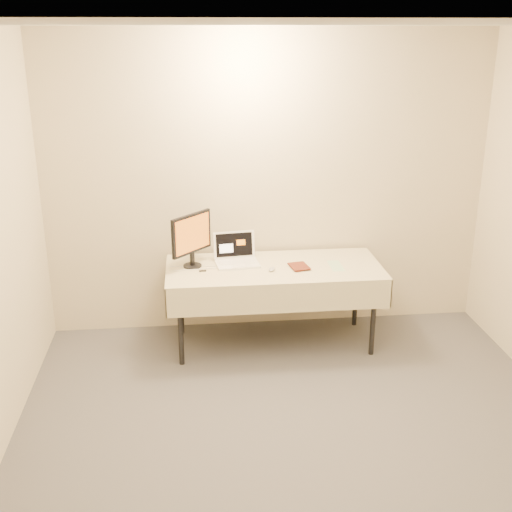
{
  "coord_description": "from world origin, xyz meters",
  "views": [
    {
      "loc": [
        -0.71,
        -3.09,
        2.69
      ],
      "look_at": [
        -0.16,
        1.99,
        0.86
      ],
      "focal_mm": 45.0,
      "sensor_mm": 36.0,
      "label": 1
    }
  ],
  "objects": [
    {
      "name": "table",
      "position": [
        0.0,
        2.05,
        0.68
      ],
      "size": [
        1.86,
        0.81,
        0.74
      ],
      "color": "black",
      "rests_on": "ground"
    },
    {
      "name": "monitor",
      "position": [
        -0.7,
        2.12,
        1.01
      ],
      "size": [
        0.33,
        0.35,
        0.47
      ],
      "rotation": [
        0.0,
        0.0,
        0.81
      ],
      "color": "black",
      "rests_on": "table"
    },
    {
      "name": "laptop",
      "position": [
        -0.32,
        2.18,
        0.8
      ],
      "size": [
        0.4,
        0.35,
        0.26
      ],
      "rotation": [
        0.0,
        0.0,
        0.11
      ],
      "color": "white",
      "rests_on": "table"
    },
    {
      "name": "clicker",
      "position": [
        -0.03,
        1.95,
        0.75
      ],
      "size": [
        0.08,
        0.11,
        0.03
      ],
      "primitive_type": "ellipsoid",
      "rotation": [
        0.0,
        0.0,
        -0.37
      ],
      "color": "#B4B4B6",
      "rests_on": "table"
    },
    {
      "name": "usb_dongle",
      "position": [
        -0.62,
        1.99,
        0.74
      ],
      "size": [
        0.06,
        0.03,
        0.01
      ],
      "primitive_type": "cube",
      "rotation": [
        0.0,
        0.0,
        0.13
      ],
      "color": "black",
      "rests_on": "table"
    },
    {
      "name": "back_wall",
      "position": [
        0.0,
        2.5,
        1.35
      ],
      "size": [
        4.0,
        0.1,
        2.7
      ],
      "primitive_type": "cube",
      "color": "beige",
      "rests_on": "ground"
    },
    {
      "name": "alarm_clock",
      "position": [
        -0.25,
        2.31,
        0.77
      ],
      "size": [
        0.14,
        0.08,
        0.05
      ],
      "rotation": [
        0.0,
        0.0,
        0.23
      ],
      "color": "black",
      "rests_on": "table"
    },
    {
      "name": "book",
      "position": [
        0.14,
        1.98,
        0.84
      ],
      "size": [
        0.15,
        0.04,
        0.2
      ],
      "primitive_type": "imported",
      "rotation": [
        0.0,
        0.0,
        0.17
      ],
      "color": "maroon",
      "rests_on": "table"
    },
    {
      "name": "paper_form",
      "position": [
        0.53,
        2.0,
        0.74
      ],
      "size": [
        0.11,
        0.27,
        0.0
      ],
      "primitive_type": "cube",
      "rotation": [
        0.0,
        0.0,
        -0.01
      ],
      "color": "#ADD6AA",
      "rests_on": "table"
    },
    {
      "name": "ground",
      "position": [
        0.0,
        0.0,
        0.0
      ],
      "size": [
        5.0,
        5.0,
        0.0
      ],
      "primitive_type": "plane",
      "color": "#4A4A4F",
      "rests_on": "ground"
    }
  ]
}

